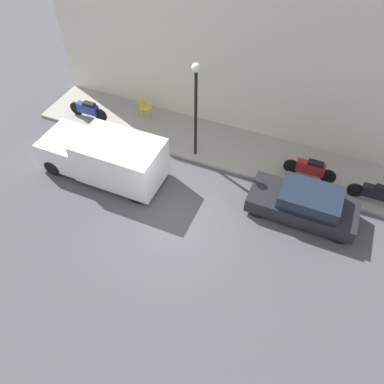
# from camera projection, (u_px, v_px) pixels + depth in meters

# --- Properties ---
(ground_plane) EXTENTS (60.00, 60.00, 0.00)m
(ground_plane) POSITION_uv_depth(u_px,v_px,m) (175.00, 223.00, 13.66)
(ground_plane) COLOR #47474C
(sidewalk) EXTENTS (2.77, 17.16, 0.13)m
(sidewalk) POSITION_uv_depth(u_px,v_px,m) (219.00, 145.00, 16.47)
(sidewalk) COLOR gray
(sidewalk) RESTS_ON ground_plane
(building_facade) EXTENTS (0.30, 17.16, 7.46)m
(building_facade) POSITION_uv_depth(u_px,v_px,m) (238.00, 50.00, 14.70)
(building_facade) COLOR beige
(building_facade) RESTS_ON ground_plane
(parked_car) EXTENTS (1.67, 3.86, 1.25)m
(parked_car) POSITION_uv_depth(u_px,v_px,m) (304.00, 204.00, 13.48)
(parked_car) COLOR black
(parked_car) RESTS_ON ground_plane
(delivery_van) EXTENTS (1.99, 4.97, 1.86)m
(delivery_van) POSITION_uv_depth(u_px,v_px,m) (104.00, 156.00, 14.67)
(delivery_van) COLOR white
(delivery_van) RESTS_ON ground_plane
(motorcycle_blue) EXTENTS (0.30, 1.97, 0.85)m
(motorcycle_blue) POSITION_uv_depth(u_px,v_px,m) (88.00, 109.00, 17.35)
(motorcycle_blue) COLOR navy
(motorcycle_blue) RESTS_ON sidewalk
(motorcycle_black) EXTENTS (0.30, 2.10, 0.82)m
(motorcycle_black) POSITION_uv_depth(u_px,v_px,m) (378.00, 194.00, 13.84)
(motorcycle_black) COLOR black
(motorcycle_black) RESTS_ON sidewalk
(motorcycle_red) EXTENTS (0.30, 2.07, 0.85)m
(motorcycle_red) POSITION_uv_depth(u_px,v_px,m) (310.00, 168.00, 14.71)
(motorcycle_red) COLOR #B21E1E
(motorcycle_red) RESTS_ON sidewalk
(streetlamp) EXTENTS (0.34, 0.34, 4.17)m
(streetlamp) POSITION_uv_depth(u_px,v_px,m) (196.00, 98.00, 13.94)
(streetlamp) COLOR black
(streetlamp) RESTS_ON sidewalk
(cafe_chair) EXTENTS (0.40, 0.40, 0.98)m
(cafe_chair) POSITION_uv_depth(u_px,v_px,m) (144.00, 106.00, 17.38)
(cafe_chair) COLOR yellow
(cafe_chair) RESTS_ON sidewalk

